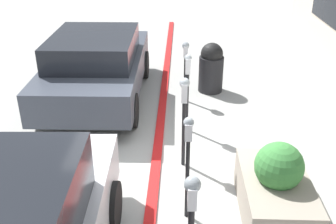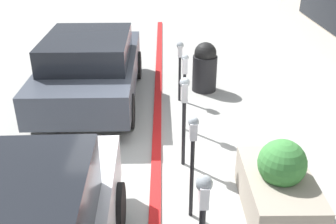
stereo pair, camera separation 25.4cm
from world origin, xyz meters
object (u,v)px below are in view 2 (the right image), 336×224
object	(u,v)px
parking_meter_middle	(184,103)
planter_box	(278,186)
parking_meter_farthest	(180,58)
parking_meter_second	(193,147)
parking_meter_nearest	(203,210)
trash_bin	(205,67)
parking_meter_fourth	(185,77)
parked_car_middle	(91,67)

from	to	relation	value
parking_meter_middle	planter_box	xyz separation A→B (m)	(-1.17, -1.22, -0.69)
parking_meter_farthest	parking_meter_second	bearing A→B (deg)	-179.82
parking_meter_nearest	planter_box	bearing A→B (deg)	-43.55
parking_meter_middle	parking_meter_farthest	size ratio (longest dim) A/B	1.15
planter_box	trash_bin	bearing A→B (deg)	7.94
parking_meter_second	parking_meter_fourth	world-z (taller)	parking_meter_second
parking_meter_farthest	trash_bin	xyz separation A→B (m)	(0.58, -0.60, -0.42)
trash_bin	planter_box	bearing A→B (deg)	-172.06
parking_meter_second	parking_meter_fourth	xyz separation A→B (m)	(2.42, -0.02, -0.02)
parking_meter_fourth	trash_bin	xyz separation A→B (m)	(1.90, -0.57, -0.50)
parking_meter_farthest	trash_bin	world-z (taller)	parking_meter_farthest
parking_meter_middle	planter_box	distance (m)	1.83
parking_meter_middle	parking_meter_fourth	bearing A→B (deg)	-3.21
planter_box	trash_bin	xyz separation A→B (m)	(4.25, 0.59, 0.16)
parking_meter_middle	parked_car_middle	xyz separation A→B (m)	(2.53, 1.88, -0.32)
parking_meter_second	parking_meter_nearest	bearing A→B (deg)	-178.86
planter_box	parking_meter_fourth	bearing A→B (deg)	26.29
parked_car_middle	parking_meter_fourth	bearing A→B (deg)	-125.59
parking_meter_middle	planter_box	bearing A→B (deg)	-133.62
parking_meter_fourth	trash_bin	distance (m)	2.05
parking_meter_farthest	parked_car_middle	distance (m)	1.92
parking_meter_fourth	trash_bin	bearing A→B (deg)	-16.57
parking_meter_nearest	parked_car_middle	world-z (taller)	parked_car_middle
parked_car_middle	trash_bin	distance (m)	2.58
parking_meter_second	parking_meter_middle	world-z (taller)	parking_meter_middle
parking_meter_nearest	parking_meter_second	world-z (taller)	parking_meter_second
parking_meter_middle	parking_meter_fourth	world-z (taller)	parking_meter_middle
parking_meter_farthest	planter_box	distance (m)	3.89
parking_meter_nearest	parking_meter_fourth	xyz separation A→B (m)	(3.56, 0.00, 0.00)
parking_meter_nearest	parking_meter_middle	xyz separation A→B (m)	(2.38, 0.07, 0.04)
parking_meter_fourth	parked_car_middle	xyz separation A→B (m)	(1.35, 1.94, -0.28)
parking_meter_second	planter_box	bearing A→B (deg)	-86.37
parking_meter_second	planter_box	size ratio (longest dim) A/B	0.99
planter_box	parking_meter_farthest	bearing A→B (deg)	18.01
planter_box	parked_car_middle	world-z (taller)	parked_car_middle
parking_meter_nearest	parking_meter_middle	size ratio (longest dim) A/B	0.96
parking_meter_farthest	trash_bin	size ratio (longest dim) A/B	1.17
parking_meter_fourth	parking_meter_farthest	xyz separation A→B (m)	(1.32, 0.03, -0.08)
parking_meter_second	trash_bin	size ratio (longest dim) A/B	1.32
parking_meter_second	parked_car_middle	size ratio (longest dim) A/B	0.36
parking_meter_nearest	parked_car_middle	xyz separation A→B (m)	(4.91, 1.94, -0.28)
parking_meter_nearest	parking_meter_second	xyz separation A→B (m)	(1.14, 0.02, 0.02)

